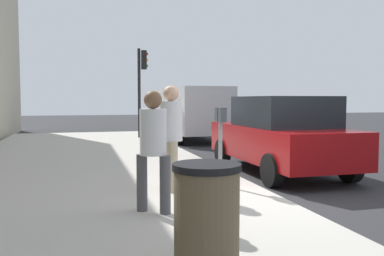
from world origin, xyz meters
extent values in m
plane|color=#2B2B2D|center=(0.00, 0.00, 0.00)|extent=(80.00, 80.00, 0.00)
cube|color=#B7B2A8|center=(0.00, 3.00, 0.07)|extent=(28.00, 6.00, 0.15)
cylinder|color=gray|center=(0.80, 0.66, 0.72)|extent=(0.07, 0.07, 1.15)
cube|color=#383D42|center=(0.70, 0.66, 1.43)|extent=(0.16, 0.11, 0.26)
cube|color=#383D42|center=(0.90, 0.66, 1.43)|extent=(0.16, 0.11, 0.26)
cube|color=#268C33|center=(0.70, 0.60, 1.45)|extent=(0.10, 0.01, 0.10)
cube|color=#268C33|center=(0.90, 0.60, 1.45)|extent=(0.10, 0.01, 0.10)
cylinder|color=tan|center=(0.85, 1.59, 0.57)|extent=(0.15, 0.15, 0.85)
cylinder|color=tan|center=(0.46, 1.60, 0.57)|extent=(0.15, 0.15, 0.85)
cylinder|color=silver|center=(0.65, 1.60, 1.33)|extent=(0.39, 0.39, 0.67)
sphere|color=tan|center=(0.65, 1.60, 1.80)|extent=(0.27, 0.27, 0.27)
cylinder|color=#47474C|center=(-0.54, 2.27, 0.55)|extent=(0.15, 0.15, 0.79)
cylinder|color=#47474C|center=(-0.77, 1.99, 0.55)|extent=(0.15, 0.15, 0.79)
cylinder|color=silver|center=(-0.66, 2.13, 1.26)|extent=(0.36, 0.36, 0.63)
sphere|color=brown|center=(-0.66, 2.13, 1.70)|extent=(0.25, 0.25, 0.25)
cube|color=maroon|center=(2.48, -1.35, 0.71)|extent=(4.41, 1.87, 0.76)
cube|color=black|center=(2.28, -1.35, 1.43)|extent=(2.21, 1.71, 0.68)
cylinder|color=black|center=(3.91, -0.47, 0.33)|extent=(0.66, 0.22, 0.66)
cylinder|color=black|center=(3.92, -2.22, 0.33)|extent=(0.66, 0.22, 0.66)
cylinder|color=black|center=(1.05, -0.48, 0.33)|extent=(0.66, 0.22, 0.66)
cylinder|color=black|center=(1.06, -2.23, 0.33)|extent=(0.66, 0.22, 0.66)
cube|color=silver|center=(10.52, -1.35, 1.28)|extent=(5.27, 2.20, 1.80)
cylinder|color=black|center=(12.18, -0.34, 0.38)|extent=(0.77, 0.25, 0.76)
cylinder|color=black|center=(12.25, -2.23, 0.38)|extent=(0.77, 0.25, 0.76)
cylinder|color=black|center=(8.80, -0.47, 0.38)|extent=(0.77, 0.25, 0.76)
cylinder|color=black|center=(8.87, -2.36, 0.38)|extent=(0.77, 0.25, 0.76)
cylinder|color=black|center=(10.67, 0.76, 1.95)|extent=(0.12, 0.12, 3.60)
cube|color=black|center=(10.67, 0.56, 3.30)|extent=(0.24, 0.20, 0.76)
sphere|color=red|center=(10.67, 0.45, 3.54)|extent=(0.14, 0.14, 0.14)
sphere|color=orange|center=(10.67, 0.45, 3.30)|extent=(0.14, 0.14, 0.14)
sphere|color=green|center=(10.67, 0.45, 3.06)|extent=(0.14, 0.14, 0.14)
cylinder|color=brown|center=(-2.90, 2.05, 0.62)|extent=(0.56, 0.56, 0.95)
cylinder|color=black|center=(-2.90, 2.05, 1.13)|extent=(0.59, 0.59, 0.06)
camera|label=1|loc=(-6.24, 3.08, 1.70)|focal=38.92mm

